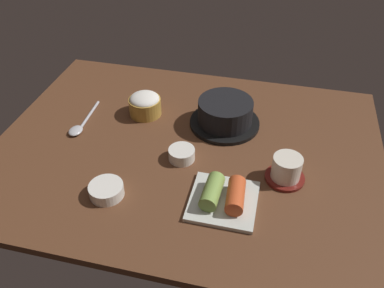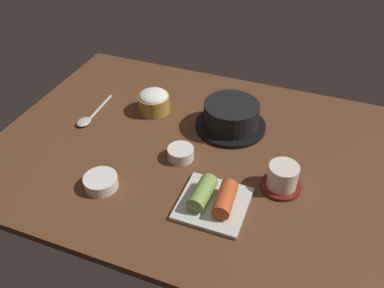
{
  "view_description": "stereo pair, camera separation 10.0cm",
  "coord_description": "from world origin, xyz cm",
  "px_view_note": "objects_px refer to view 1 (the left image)",
  "views": [
    {
      "loc": [
        19.85,
        -76.81,
        68.35
      ],
      "look_at": [
        2.0,
        -2.0,
        5.0
      ],
      "focal_mm": 37.15,
      "sensor_mm": 36.0,
      "label": 1
    },
    {
      "loc": [
        29.36,
        -73.88,
        68.35
      ],
      "look_at": [
        2.0,
        -2.0,
        5.0
      ],
      "focal_mm": 37.15,
      "sensor_mm": 36.0,
      "label": 2
    }
  ],
  "objects_px": {
    "rice_bowl": "(145,104)",
    "spoon": "(80,126)",
    "kimchi_plate": "(224,197)",
    "side_bowl_near": "(106,190)",
    "stone_pot": "(225,113)",
    "banchan_cup_center": "(182,154)",
    "tea_cup_with_saucer": "(286,169)"
  },
  "relations": [
    {
      "from": "rice_bowl",
      "to": "banchan_cup_center",
      "type": "distance_m",
      "value": 0.23
    },
    {
      "from": "side_bowl_near",
      "to": "tea_cup_with_saucer",
      "type": "bearing_deg",
      "value": 20.46
    },
    {
      "from": "rice_bowl",
      "to": "side_bowl_near",
      "type": "bearing_deg",
      "value": -87.03
    },
    {
      "from": "tea_cup_with_saucer",
      "to": "side_bowl_near",
      "type": "xyz_separation_m",
      "value": [
        -0.39,
        -0.15,
        -0.02
      ]
    },
    {
      "from": "stone_pot",
      "to": "banchan_cup_center",
      "type": "height_order",
      "value": "stone_pot"
    },
    {
      "from": "kimchi_plate",
      "to": "side_bowl_near",
      "type": "bearing_deg",
      "value": -171.89
    },
    {
      "from": "tea_cup_with_saucer",
      "to": "spoon",
      "type": "height_order",
      "value": "tea_cup_with_saucer"
    },
    {
      "from": "tea_cup_with_saucer",
      "to": "side_bowl_near",
      "type": "bearing_deg",
      "value": -159.54
    },
    {
      "from": "spoon",
      "to": "stone_pot",
      "type": "bearing_deg",
      "value": 15.78
    },
    {
      "from": "side_bowl_near",
      "to": "spoon",
      "type": "relative_size",
      "value": 0.46
    },
    {
      "from": "kimchi_plate",
      "to": "side_bowl_near",
      "type": "distance_m",
      "value": 0.26
    },
    {
      "from": "kimchi_plate",
      "to": "side_bowl_near",
      "type": "xyz_separation_m",
      "value": [
        -0.26,
        -0.04,
        -0.0
      ]
    },
    {
      "from": "stone_pot",
      "to": "spoon",
      "type": "height_order",
      "value": "stone_pot"
    },
    {
      "from": "tea_cup_with_saucer",
      "to": "kimchi_plate",
      "type": "bearing_deg",
      "value": -139.94
    },
    {
      "from": "tea_cup_with_saucer",
      "to": "spoon",
      "type": "bearing_deg",
      "value": 172.65
    },
    {
      "from": "rice_bowl",
      "to": "stone_pot",
      "type": "bearing_deg",
      "value": 0.53
    },
    {
      "from": "rice_bowl",
      "to": "kimchi_plate",
      "type": "height_order",
      "value": "rice_bowl"
    },
    {
      "from": "tea_cup_with_saucer",
      "to": "side_bowl_near",
      "type": "height_order",
      "value": "tea_cup_with_saucer"
    },
    {
      "from": "kimchi_plate",
      "to": "side_bowl_near",
      "type": "relative_size",
      "value": 1.88
    },
    {
      "from": "stone_pot",
      "to": "tea_cup_with_saucer",
      "type": "distance_m",
      "value": 0.25
    },
    {
      "from": "kimchi_plate",
      "to": "spoon",
      "type": "bearing_deg",
      "value": 157.35
    },
    {
      "from": "stone_pot",
      "to": "rice_bowl",
      "type": "xyz_separation_m",
      "value": [
        -0.23,
        -0.0,
        -0.0
      ]
    },
    {
      "from": "tea_cup_with_saucer",
      "to": "spoon",
      "type": "relative_size",
      "value": 0.54
    },
    {
      "from": "rice_bowl",
      "to": "spoon",
      "type": "relative_size",
      "value": 0.53
    },
    {
      "from": "stone_pot",
      "to": "rice_bowl",
      "type": "relative_size",
      "value": 2.12
    },
    {
      "from": "stone_pot",
      "to": "side_bowl_near",
      "type": "bearing_deg",
      "value": -123.22
    },
    {
      "from": "tea_cup_with_saucer",
      "to": "spoon",
      "type": "xyz_separation_m",
      "value": [
        -0.56,
        0.07,
        -0.02
      ]
    },
    {
      "from": "rice_bowl",
      "to": "spoon",
      "type": "xyz_separation_m",
      "value": [
        -0.15,
        -0.11,
        -0.03
      ]
    },
    {
      "from": "side_bowl_near",
      "to": "kimchi_plate",
      "type": "bearing_deg",
      "value": 8.11
    },
    {
      "from": "kimchi_plate",
      "to": "tea_cup_with_saucer",
      "type": "bearing_deg",
      "value": 40.06
    },
    {
      "from": "rice_bowl",
      "to": "spoon",
      "type": "bearing_deg",
      "value": -145.4
    },
    {
      "from": "spoon",
      "to": "tea_cup_with_saucer",
      "type": "bearing_deg",
      "value": -7.35
    }
  ]
}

